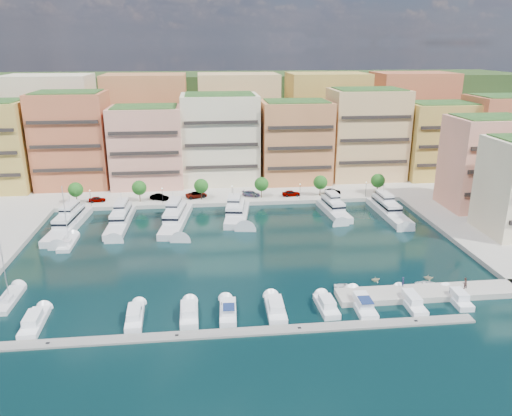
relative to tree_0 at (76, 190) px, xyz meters
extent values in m
plane|color=black|center=(40.00, -33.50, -4.74)|extent=(400.00, 400.00, 0.00)
cube|color=#9E998E|center=(40.00, 28.50, -4.74)|extent=(220.00, 64.00, 2.00)
cube|color=#243B18|center=(40.00, 76.50, -4.74)|extent=(240.00, 40.00, 58.00)
cube|color=gray|center=(37.00, -63.50, -4.74)|extent=(72.00, 2.20, 0.35)
cube|color=#9E998E|center=(70.00, -55.50, -4.74)|extent=(32.00, 5.00, 2.00)
cube|color=#B3633B|center=(-4.00, 18.50, 9.26)|extent=(20.00, 16.00, 26.00)
cube|color=black|center=(-4.00, 10.25, 9.26)|extent=(18.40, 0.50, 0.90)
cube|color=#1D451B|center=(-4.00, 18.50, 22.66)|extent=(17.60, 14.08, 0.80)
cube|color=#EB9883|center=(17.00, 16.50, 7.26)|extent=(20.00, 15.00, 22.00)
cube|color=black|center=(17.00, 8.75, 7.26)|extent=(18.40, 0.50, 0.90)
cube|color=#1D451B|center=(17.00, 16.50, 18.66)|extent=(17.60, 13.20, 0.80)
cube|color=beige|center=(38.00, 18.50, 8.76)|extent=(22.00, 16.00, 25.00)
cube|color=black|center=(38.00, 10.25, 8.76)|extent=(20.24, 0.50, 0.90)
cube|color=#1D451B|center=(38.00, 18.50, 21.66)|extent=(19.36, 14.08, 0.80)
cube|color=#D5874F|center=(60.00, 16.50, 7.76)|extent=(20.00, 15.00, 23.00)
cube|color=black|center=(60.00, 8.75, 7.76)|extent=(18.40, 0.50, 0.90)
cube|color=#1D451B|center=(60.00, 16.50, 19.66)|extent=(17.60, 13.20, 0.80)
cube|color=tan|center=(82.00, 18.50, 9.26)|extent=(22.00, 16.00, 26.00)
cube|color=black|center=(82.00, 10.25, 9.26)|extent=(20.24, 0.50, 0.90)
cube|color=#1D451B|center=(82.00, 18.50, 22.66)|extent=(19.36, 14.08, 0.80)
cube|color=gold|center=(104.00, 16.50, 7.26)|extent=(20.00, 15.00, 22.00)
cube|color=black|center=(104.00, 8.75, 7.26)|extent=(18.40, 0.50, 0.90)
cube|color=#1D451B|center=(104.00, 16.50, 18.66)|extent=(17.60, 13.20, 0.80)
cube|color=#B3633B|center=(124.00, 14.50, 8.26)|extent=(22.00, 16.00, 24.00)
cube|color=#1D451B|center=(124.00, 14.50, 20.66)|extent=(19.36, 14.08, 0.80)
cube|color=#EB9883|center=(102.00, -13.50, 7.26)|extent=(18.00, 14.00, 22.00)
cube|color=black|center=(102.00, -20.75, 7.26)|extent=(16.56, 0.50, 0.90)
cube|color=#1D451B|center=(102.00, -13.50, 18.66)|extent=(15.84, 12.32, 0.80)
cube|color=beige|center=(-15.00, 40.50, 11.26)|extent=(26.00, 18.00, 30.00)
cube|color=#D5874F|center=(15.00, 40.50, 11.26)|extent=(26.00, 18.00, 30.00)
cube|color=tan|center=(45.00, 40.50, 11.26)|extent=(26.00, 18.00, 30.00)
cube|color=gold|center=(75.00, 40.50, 11.26)|extent=(26.00, 18.00, 30.00)
cube|color=#B3633B|center=(105.00, 40.50, 11.26)|extent=(26.00, 18.00, 30.00)
cylinder|color=#473323|center=(0.00, 0.00, -2.24)|extent=(0.24, 0.24, 3.00)
sphere|color=#1B4E16|center=(0.00, 0.00, 0.01)|extent=(3.80, 3.80, 3.80)
cylinder|color=#473323|center=(16.00, 0.00, -2.24)|extent=(0.24, 0.24, 3.00)
sphere|color=#1B4E16|center=(16.00, 0.00, 0.01)|extent=(3.80, 3.80, 3.80)
cylinder|color=#473323|center=(32.00, 0.00, -2.24)|extent=(0.24, 0.24, 3.00)
sphere|color=#1B4E16|center=(32.00, 0.00, 0.01)|extent=(3.80, 3.80, 3.80)
cylinder|color=#473323|center=(48.00, 0.00, -2.24)|extent=(0.24, 0.24, 3.00)
sphere|color=#1B4E16|center=(48.00, 0.00, 0.01)|extent=(3.80, 3.80, 3.80)
cylinder|color=#473323|center=(64.00, 0.00, -2.24)|extent=(0.24, 0.24, 3.00)
sphere|color=#1B4E16|center=(64.00, 0.00, 0.01)|extent=(3.80, 3.80, 3.80)
cylinder|color=#473323|center=(80.00, 0.00, -2.24)|extent=(0.24, 0.24, 3.00)
sphere|color=#1B4E16|center=(80.00, 0.00, 0.01)|extent=(3.80, 3.80, 3.80)
cylinder|color=black|center=(4.00, -2.30, -1.74)|extent=(0.10, 0.10, 4.00)
sphere|color=#FFF2CC|center=(4.00, -2.30, 0.31)|extent=(0.30, 0.30, 0.30)
cylinder|color=black|center=(22.00, -2.30, -1.74)|extent=(0.10, 0.10, 4.00)
sphere|color=#FFF2CC|center=(22.00, -2.30, 0.31)|extent=(0.30, 0.30, 0.30)
cylinder|color=black|center=(40.00, -2.30, -1.74)|extent=(0.10, 0.10, 4.00)
sphere|color=#FFF2CC|center=(40.00, -2.30, 0.31)|extent=(0.30, 0.30, 0.30)
cylinder|color=black|center=(58.00, -2.30, -1.74)|extent=(0.10, 0.10, 4.00)
sphere|color=#FFF2CC|center=(58.00, -2.30, 0.31)|extent=(0.30, 0.30, 0.30)
cylinder|color=black|center=(76.00, -2.30, -1.74)|extent=(0.10, 0.10, 4.00)
sphere|color=#FFF2CC|center=(76.00, -2.30, 0.31)|extent=(0.30, 0.30, 0.30)
cube|color=silver|center=(1.58, -16.14, -4.39)|extent=(6.46, 23.57, 2.30)
cube|color=silver|center=(1.58, -13.81, -2.34)|extent=(4.72, 13.07, 1.80)
cube|color=black|center=(1.58, -13.81, -2.34)|extent=(4.79, 13.14, 0.55)
cube|color=silver|center=(1.58, -11.95, -0.74)|extent=(3.24, 7.19, 1.40)
cylinder|color=#B2B2B7|center=(1.58, -10.55, 0.86)|extent=(0.14, 0.14, 1.80)
cube|color=silver|center=(13.05, -14.86, -4.39)|extent=(4.76, 20.82, 2.30)
cube|color=silver|center=(13.05, -12.79, -2.34)|extent=(3.74, 11.49, 1.80)
cube|color=black|center=(13.05, -12.79, -2.34)|extent=(3.80, 11.55, 0.55)
cube|color=silver|center=(13.05, -11.13, -0.74)|extent=(2.68, 6.28, 1.40)
cylinder|color=#B2B2B7|center=(13.05, -9.89, 0.86)|extent=(0.14, 0.14, 1.80)
cube|color=black|center=(13.05, -14.86, -4.84)|extent=(4.81, 20.88, 0.35)
cube|color=silver|center=(25.93, -15.47, -4.39)|extent=(7.46, 22.35, 2.30)
cube|color=silver|center=(25.93, -13.28, -2.34)|extent=(5.31, 12.46, 1.80)
cube|color=black|center=(25.93, -13.28, -2.34)|extent=(5.37, 12.53, 0.55)
cube|color=silver|center=(25.93, -11.52, -0.74)|extent=(3.57, 6.89, 1.40)
cylinder|color=#B2B2B7|center=(25.93, -10.21, 0.86)|extent=(0.14, 0.14, 1.80)
cube|color=silver|center=(40.49, -12.96, -4.39)|extent=(7.47, 17.47, 2.30)
cube|color=silver|center=(40.49, -11.26, -2.34)|extent=(5.42, 9.81, 1.80)
cube|color=black|center=(40.49, -11.26, -2.34)|extent=(5.48, 9.88, 0.55)
cube|color=silver|center=(40.49, -9.91, -0.74)|extent=(3.69, 5.47, 1.40)
cylinder|color=#B2B2B7|center=(40.49, -8.90, 0.86)|extent=(0.14, 0.14, 1.80)
cube|color=silver|center=(64.60, -12.46, -4.39)|extent=(5.52, 16.23, 2.30)
cube|color=silver|center=(64.60, -10.87, -2.34)|extent=(4.14, 9.02, 1.80)
cube|color=black|center=(64.60, -10.87, -2.34)|extent=(4.20, 9.09, 0.55)
cube|color=silver|center=(64.60, -9.59, -0.74)|extent=(2.88, 4.98, 1.40)
cylinder|color=#B2B2B7|center=(64.60, -8.64, 0.86)|extent=(0.14, 0.14, 1.80)
cube|color=silver|center=(77.84, -14.86, -4.39)|extent=(4.82, 20.81, 2.30)
cube|color=silver|center=(77.84, -12.79, -2.34)|extent=(3.83, 11.47, 1.80)
cube|color=black|center=(77.84, -12.79, -2.34)|extent=(3.89, 11.53, 0.55)
cube|color=silver|center=(77.84, -11.13, -0.74)|extent=(2.75, 6.27, 1.40)
cylinder|color=#B2B2B7|center=(77.84, -9.89, 0.86)|extent=(0.14, 0.14, 1.80)
cube|color=white|center=(6.58, -58.00, -4.49)|extent=(2.92, 8.53, 1.40)
cube|color=white|center=(6.58, -58.42, -3.19)|extent=(2.22, 4.11, 1.10)
cube|color=black|center=(6.58, -56.73, -3.44)|extent=(1.96, 0.15, 0.55)
cube|color=white|center=(21.41, -58.00, -4.49)|extent=(2.82, 8.16, 1.40)
cube|color=white|center=(21.41, -58.40, -3.19)|extent=(2.10, 3.95, 1.10)
cube|color=black|center=(21.41, -56.79, -3.44)|extent=(1.79, 0.18, 0.55)
cube|color=white|center=(29.69, -58.00, -4.49)|extent=(2.82, 7.76, 1.40)
cube|color=white|center=(29.69, -58.39, -3.19)|extent=(2.17, 3.74, 1.10)
cube|color=black|center=(29.69, -56.84, -3.44)|extent=(1.96, 0.13, 0.55)
cube|color=white|center=(35.72, -58.00, -4.49)|extent=(2.94, 8.07, 1.40)
cube|color=white|center=(35.72, -58.40, -3.19)|extent=(2.17, 3.91, 1.10)
cube|color=black|center=(35.72, -56.81, -3.44)|extent=(1.83, 0.19, 0.55)
cube|color=navy|center=(35.72, -59.43, -2.59)|extent=(1.90, 2.47, 0.12)
cube|color=white|center=(43.22, -58.00, -4.49)|extent=(3.01, 8.29, 1.40)
cube|color=white|center=(43.22, -58.41, -3.19)|extent=(2.29, 4.00, 1.10)
cube|color=black|center=(43.22, -56.77, -3.44)|extent=(2.03, 0.15, 0.55)
cube|color=white|center=(51.45, -58.00, -4.49)|extent=(2.91, 7.28, 1.40)
cube|color=white|center=(51.45, -58.36, -3.19)|extent=(2.18, 3.53, 1.10)
cube|color=black|center=(51.45, -56.92, -3.44)|extent=(1.89, 0.18, 0.55)
cube|color=white|center=(57.25, -58.00, -4.49)|extent=(2.95, 9.13, 1.40)
cube|color=white|center=(57.25, -58.45, -3.19)|extent=(2.25, 4.40, 1.10)
cube|color=black|center=(57.25, -56.64, -3.44)|extent=(2.01, 0.13, 0.55)
cube|color=navy|center=(57.25, -59.64, -2.59)|extent=(2.00, 2.76, 0.12)
cube|color=white|center=(65.39, -58.00, -4.49)|extent=(2.47, 8.82, 1.40)
cube|color=white|center=(65.39, -58.44, -3.19)|extent=(1.92, 4.24, 1.10)
cube|color=black|center=(65.39, -56.68, -3.44)|extent=(1.76, 0.11, 0.55)
cube|color=white|center=(73.45, -58.00, -4.49)|extent=(2.65, 7.13, 1.40)
cube|color=white|center=(73.45, -58.35, -3.19)|extent=(2.00, 3.44, 1.10)
cube|color=black|center=(73.45, -56.94, -3.44)|extent=(1.75, 0.15, 0.55)
cube|color=silver|center=(0.10, -50.11, -4.54)|extent=(2.91, 9.25, 1.20)
cube|color=silver|center=(0.10, -51.03, -3.64)|extent=(1.71, 2.32, 0.60)
cylinder|color=#B2B2B7|center=(0.10, -49.65, 2.06)|extent=(0.14, 0.14, 12.00)
cylinder|color=#B2B2B7|center=(0.10, -51.50, -2.94)|extent=(0.15, 4.15, 0.10)
cube|color=silver|center=(3.87, -25.93, -4.54)|extent=(2.75, 9.12, 1.20)
cube|color=silver|center=(3.87, -26.84, -3.64)|extent=(1.63, 2.28, 0.60)
cylinder|color=#B2B2B7|center=(3.87, -25.47, 2.06)|extent=(0.14, 0.14, 12.00)
cylinder|color=#B2B2B7|center=(3.87, -27.29, -2.94)|extent=(0.12, 4.10, 0.10)
imported|color=white|center=(70.69, -52.01, -4.37)|extent=(3.69, 2.72, 0.74)
imported|color=beige|center=(62.55, -49.45, -4.30)|extent=(1.87, 1.67, 0.89)
imported|color=white|center=(56.50, -51.85, -4.30)|extent=(4.95, 4.09, 0.89)
imported|color=beige|center=(72.24, -49.76, -4.30)|extent=(1.98, 1.81, 0.89)
imported|color=gray|center=(4.92, 0.92, -3.02)|extent=(4.36, 2.02, 1.44)
imported|color=gray|center=(20.97, 0.80, -2.93)|extent=(5.20, 3.54, 1.62)
imported|color=gray|center=(30.71, 1.90, -2.94)|extent=(6.33, 4.31, 1.61)
imported|color=gray|center=(45.41, 1.68, -3.04)|extent=(5.24, 3.83, 1.41)
imported|color=gray|center=(56.14, 0.53, -2.93)|extent=(4.90, 2.20, 1.64)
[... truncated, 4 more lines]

